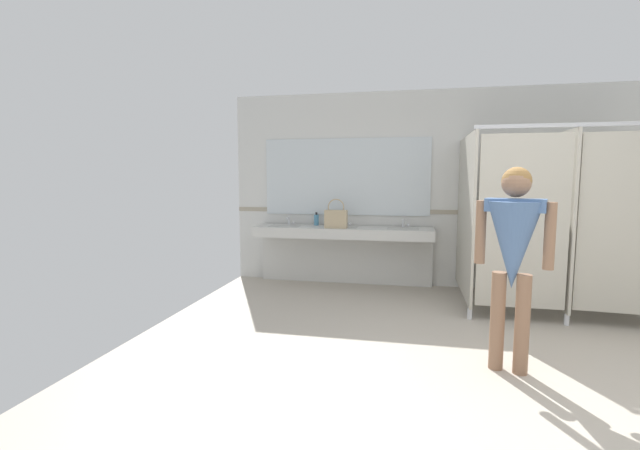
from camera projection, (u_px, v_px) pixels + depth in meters
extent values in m
cube|color=#B2A899|center=(534.00, 407.00, 2.98)|extent=(6.84, 6.88, 0.10)
cube|color=silver|center=(475.00, 190.00, 5.94)|extent=(6.84, 0.12, 2.72)
cube|color=#9E937F|center=(475.00, 212.00, 5.91)|extent=(6.84, 0.01, 0.06)
cube|color=silver|center=(343.00, 232.00, 6.03)|extent=(2.48, 0.53, 0.14)
cube|color=silver|center=(345.00, 259.00, 6.30)|extent=(2.48, 0.08, 0.70)
cube|color=#ADADA8|center=(285.00, 230.00, 6.17)|extent=(0.42, 0.29, 0.11)
cylinder|color=silver|center=(289.00, 221.00, 6.36)|extent=(0.04, 0.04, 0.11)
cylinder|color=silver|center=(288.00, 218.00, 6.30)|extent=(0.03, 0.11, 0.03)
sphere|color=silver|center=(294.00, 223.00, 6.35)|extent=(0.04, 0.04, 0.04)
cube|color=#ADADA8|center=(342.00, 231.00, 6.00)|extent=(0.42, 0.29, 0.11)
cylinder|color=silver|center=(344.00, 222.00, 6.19)|extent=(0.04, 0.04, 0.11)
cylinder|color=silver|center=(344.00, 219.00, 6.13)|extent=(0.03, 0.11, 0.03)
sphere|color=silver|center=(349.00, 224.00, 6.19)|extent=(0.04, 0.04, 0.04)
cube|color=#ADADA8|center=(403.00, 232.00, 5.83)|extent=(0.42, 0.29, 0.11)
cylinder|color=silver|center=(403.00, 223.00, 6.02)|extent=(0.04, 0.04, 0.11)
cylinder|color=silver|center=(403.00, 220.00, 5.96)|extent=(0.03, 0.11, 0.03)
sphere|color=silver|center=(408.00, 225.00, 6.02)|extent=(0.04, 0.04, 0.04)
cube|color=silver|center=(346.00, 177.00, 6.21)|extent=(2.38, 0.02, 1.09)
cube|color=#B2AD9E|center=(465.00, 215.00, 5.22)|extent=(0.03, 1.47, 1.90)
cylinder|color=silver|center=(470.00, 314.00, 4.68)|extent=(0.05, 0.05, 0.12)
cube|color=#B2AD9E|center=(552.00, 217.00, 5.03)|extent=(0.03, 1.47, 1.90)
cylinder|color=silver|center=(567.00, 319.00, 4.48)|extent=(0.05, 0.05, 0.12)
cube|color=#B2AD9E|center=(523.00, 222.00, 4.44)|extent=(0.88, 0.03, 1.80)
cube|color=#B2AD9E|center=(627.00, 224.00, 4.25)|extent=(0.88, 0.09, 1.80)
cube|color=#B7BABF|center=(580.00, 125.00, 4.24)|extent=(1.98, 0.04, 0.04)
cylinder|color=#8C664C|center=(522.00, 324.00, 3.34)|extent=(0.11, 0.11, 0.79)
cylinder|color=#8C664C|center=(497.00, 321.00, 3.43)|extent=(0.11, 0.11, 0.79)
cone|color=#4C6B99|center=(513.00, 245.00, 3.32)|extent=(0.50, 0.50, 0.68)
cube|color=#4C6B99|center=(515.00, 205.00, 3.29)|extent=(0.45, 0.28, 0.10)
cylinder|color=#8C664C|center=(550.00, 236.00, 3.19)|extent=(0.08, 0.08, 0.50)
cylinder|color=#8C664C|center=(481.00, 232.00, 3.43)|extent=(0.08, 0.08, 0.50)
sphere|color=#8C664C|center=(516.00, 183.00, 3.27)|extent=(0.21, 0.21, 0.21)
sphere|color=olive|center=(517.00, 181.00, 3.27)|extent=(0.22, 0.22, 0.22)
cube|color=tan|center=(336.00, 219.00, 5.89)|extent=(0.30, 0.12, 0.25)
torus|color=tan|center=(336.00, 207.00, 5.88)|extent=(0.23, 0.02, 0.23)
cylinder|color=teal|center=(316.00, 220.00, 6.25)|extent=(0.07, 0.07, 0.15)
cylinder|color=black|center=(316.00, 213.00, 6.24)|extent=(0.03, 0.03, 0.04)
cylinder|color=#B7BABF|center=(471.00, 450.00, 2.42)|extent=(0.14, 0.14, 0.01)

